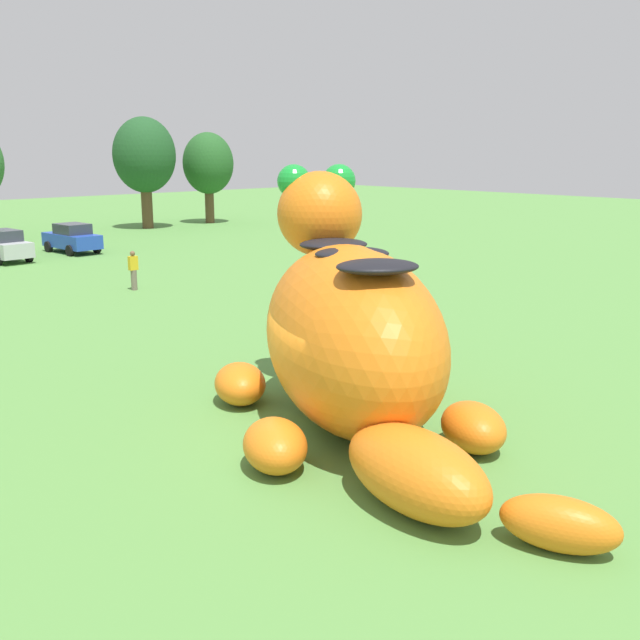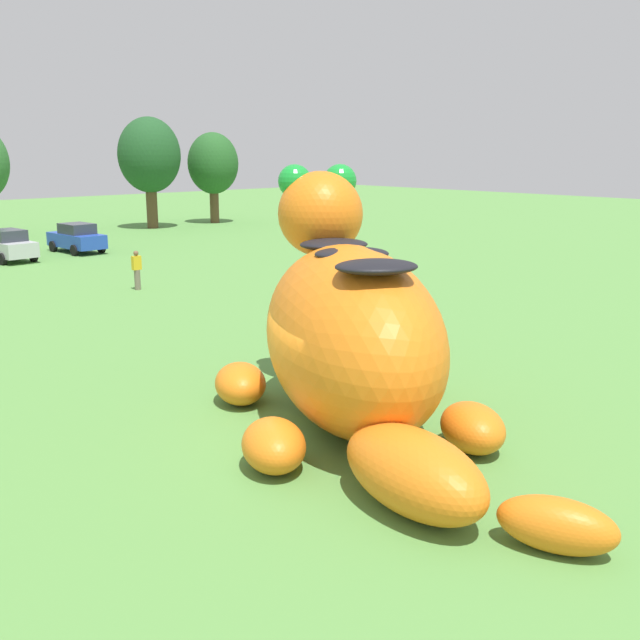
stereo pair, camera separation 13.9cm
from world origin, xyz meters
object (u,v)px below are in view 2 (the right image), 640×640
object	(u,v)px
car_silver	(7,245)
car_blue	(77,238)
giant_inflatable_creature	(352,335)
spectator_mid_field	(137,270)

from	to	relation	value
car_silver	car_blue	world-z (taller)	same
giant_inflatable_creature	car_silver	world-z (taller)	giant_inflatable_creature
giant_inflatable_creature	car_silver	size ratio (longest dim) A/B	2.60
giant_inflatable_creature	car_blue	bearing A→B (deg)	76.17
giant_inflatable_creature	car_blue	size ratio (longest dim) A/B	2.62
car_blue	giant_inflatable_creature	bearing A→B (deg)	-103.83
giant_inflatable_creature	car_blue	distance (m)	31.62
giant_inflatable_creature	car_silver	xyz separation A→B (m)	(3.25, 29.99, -1.20)
giant_inflatable_creature	spectator_mid_field	world-z (taller)	giant_inflatable_creature
car_blue	spectator_mid_field	distance (m)	13.42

